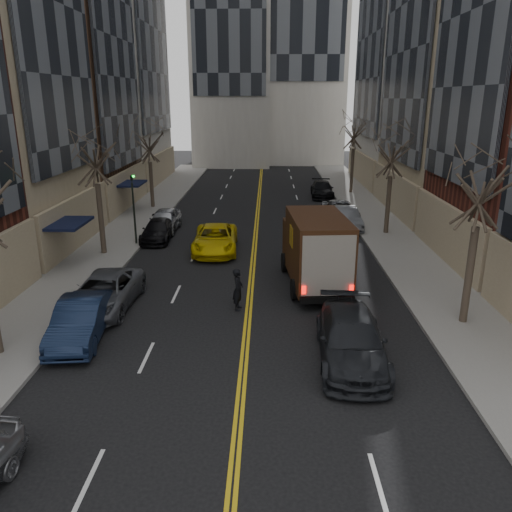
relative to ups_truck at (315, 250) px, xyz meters
The scene contains 20 objects.
sidewalk_left 16.92m from the ups_truck, 136.02° to the left, with size 4.00×66.00×0.15m, color slate.
sidewalk_right 13.20m from the ups_truck, 63.28° to the left, with size 4.00×66.00×0.15m, color slate.
streetwall_right 25.25m from the ups_truck, 51.84° to the left, with size 12.26×49.00×34.00m.
tree_lf_mid 13.67m from the ups_truck, 158.52° to the left, with size 3.20×3.20×8.91m.
tree_lf_far 21.74m from the ups_truck, 123.96° to the left, with size 3.20×3.20×8.12m.
tree_rt_near 8.51m from the ups_truck, 37.17° to the right, with size 3.20×3.20×8.71m.
tree_rt_mid 12.05m from the ups_truck, 59.60° to the left, with size 3.20×3.20×8.32m.
tree_rt_far 25.81m from the ups_truck, 77.03° to the left, with size 3.20×3.20×9.11m.
traffic_signal 12.50m from the ups_truck, 147.54° to the left, with size 0.29×0.26×4.70m.
ups_truck is the anchor object (origin of this frame).
observer_sedan 7.45m from the ups_truck, 85.11° to the right, with size 2.53×5.68×1.62m.
taxi 7.88m from the ups_truck, 134.16° to the left, with size 2.54×5.50×1.53m, color #D8BC09.
pedestrian 4.75m from the ups_truck, 140.05° to the right, with size 0.68×0.45×1.87m, color black.
parked_lf_b 11.18m from the ups_truck, 147.73° to the right, with size 1.64×4.69×1.55m, color #101B33.
parked_lf_c 9.95m from the ups_truck, 162.22° to the right, with size 2.46×5.33×1.48m, color #505258.
parked_lf_d 12.43m from the ups_truck, 139.55° to the left, with size 1.80×4.43×1.29m, color black.
parked_lf_e 13.95m from the ups_truck, 132.61° to the left, with size 1.83×4.54×1.55m, color #A5A8AD.
parked_rt_a 11.76m from the ups_truck, 74.23° to the left, with size 1.59×4.57×1.51m, color #53565B.
parked_rt_b 14.41m from the ups_truck, 77.19° to the left, with size 2.30×4.98×1.39m, color #94979B.
parked_rt_c 23.09m from the ups_truck, 83.21° to the left, with size 2.01×4.94×1.43m, color black.
Camera 1 is at (0.79, -7.77, 8.86)m, focal length 35.00 mm.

